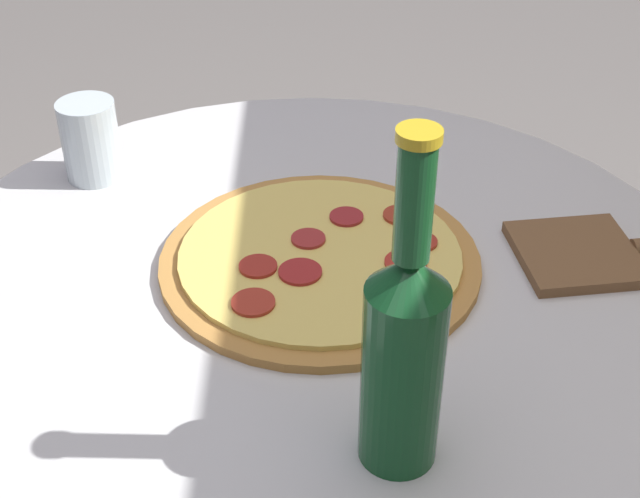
% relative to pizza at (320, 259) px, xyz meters
% --- Properties ---
extents(table, '(0.85, 0.85, 0.71)m').
position_rel_pizza_xyz_m(table, '(0.03, -0.01, -0.21)').
color(table, silver).
rests_on(table, ground_plane).
extents(pizza, '(0.33, 0.33, 0.02)m').
position_rel_pizza_xyz_m(pizza, '(0.00, 0.00, 0.00)').
color(pizza, '#B77F3D').
rests_on(pizza, table).
extents(beer_bottle, '(0.06, 0.06, 0.29)m').
position_rel_pizza_xyz_m(beer_bottle, '(0.25, 0.06, 0.10)').
color(beer_bottle, '#144C23').
rests_on(beer_bottle, table).
extents(pizza_paddle, '(0.14, 0.24, 0.02)m').
position_rel_pizza_xyz_m(pizza_paddle, '(-0.01, 0.29, -0.00)').
color(pizza_paddle, brown).
rests_on(pizza_paddle, table).
extents(drinking_glass, '(0.07, 0.07, 0.10)m').
position_rel_pizza_xyz_m(drinking_glass, '(-0.18, -0.27, 0.04)').
color(drinking_glass, silver).
rests_on(drinking_glass, table).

